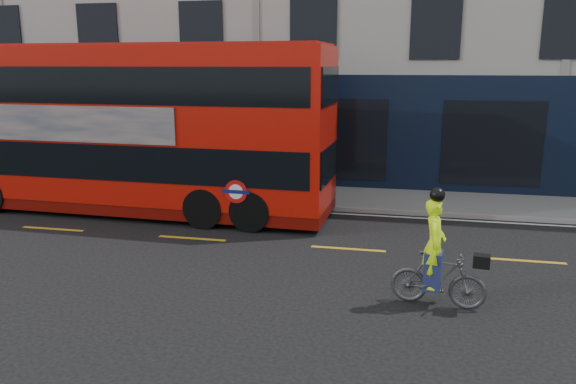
% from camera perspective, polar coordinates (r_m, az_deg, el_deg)
% --- Properties ---
extents(ground, '(120.00, 120.00, 0.00)m').
position_cam_1_polar(ground, '(13.31, -12.10, -6.55)').
color(ground, black).
rests_on(ground, ground).
extents(pavement, '(60.00, 3.00, 0.12)m').
position_cam_1_polar(pavement, '(19.16, -4.22, -0.11)').
color(pavement, gray).
rests_on(pavement, ground).
extents(kerb, '(60.00, 0.12, 0.13)m').
position_cam_1_polar(kerb, '(17.77, -5.57, -1.16)').
color(kerb, gray).
rests_on(kerb, ground).
extents(road_edge_line, '(58.00, 0.10, 0.01)m').
position_cam_1_polar(road_edge_line, '(17.51, -5.86, -1.59)').
color(road_edge_line, silver).
rests_on(road_edge_line, ground).
extents(lane_dashes, '(58.00, 0.12, 0.01)m').
position_cam_1_polar(lane_dashes, '(14.62, -9.71, -4.66)').
color(lane_dashes, gold).
rests_on(lane_dashes, ground).
extents(bus, '(12.26, 3.15, 4.91)m').
position_cam_1_polar(bus, '(17.32, -15.92, 6.29)').
color(bus, '#BE1107').
rests_on(bus, ground).
extents(cyclist, '(1.77, 0.70, 2.23)m').
position_cam_1_polar(cyclist, '(10.68, 14.92, -7.39)').
color(cyclist, '#484A4E').
rests_on(cyclist, ground).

